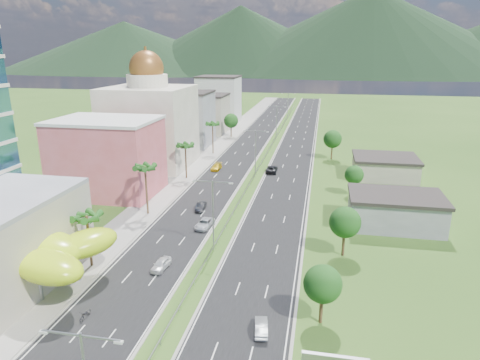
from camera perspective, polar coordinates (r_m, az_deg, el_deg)
The scene contains 34 objects.
ground at distance 56.88m, azimuth -6.08°, elevation -13.66°, with size 500.00×500.00×0.00m, color #2D5119.
road_left at distance 141.43m, azimuth 1.57°, elevation 5.26°, with size 11.00×260.00×0.04m, color black.
road_right at distance 139.83m, azimuth 7.67°, elevation 4.98°, with size 11.00×260.00×0.04m, color black.
sidewalk_left at distance 143.24m, azimuth -2.19°, elevation 5.43°, with size 7.00×260.00×0.12m, color gray.
median_guardrail at distance 122.84m, azimuth 3.65°, elevation 3.70°, with size 0.10×216.06×0.76m.
streetlight_median_b at distance 62.62m, azimuth -3.63°, elevation -3.76°, with size 6.04×0.25×11.00m.
streetlight_median_c at distance 100.24m, azimuth 2.09°, elevation 4.26°, with size 6.04×0.25×11.00m.
streetlight_median_d at distance 144.11m, azimuth 4.90°, elevation 8.15°, with size 6.04×0.25×11.00m.
streetlight_median_e at distance 188.51m, azimuth 6.41°, elevation 10.21°, with size 6.04×0.25×11.00m.
lime_canopy at distance 60.11m, azimuth -26.19°, elevation -8.33°, with size 18.00×15.00×7.40m.
pink_shophouse at distance 92.11m, azimuth -17.24°, elevation 2.82°, with size 20.00×15.00×15.00m, color #C95253.
domed_building at distance 111.71m, azimuth -11.94°, elevation 7.64°, with size 20.00×20.00×28.70m.
midrise_grey at distance 135.01m, azimuth -7.38°, elevation 8.01°, with size 16.00×15.00×16.00m, color gray.
midrise_beige at distance 156.03m, azimuth -4.84°, elevation 8.74°, with size 16.00×15.00×13.00m, color #A29D86.
midrise_white at distance 177.78m, azimuth -2.83°, elevation 10.61°, with size 16.00×15.00×18.00m, color silver.
shed_near at distance 77.44m, azimuth 19.97°, elevation -4.00°, with size 15.00×10.00×5.00m, color gray.
shed_far at distance 106.14m, azimuth 18.71°, elevation 1.55°, with size 14.00×12.00×4.40m, color #A29D86.
palm_tree_b at distance 61.41m, azimuth -19.77°, elevation -4.90°, with size 3.60×3.60×8.10m.
palm_tree_c at distance 77.80m, azimuth -12.55°, elevation 1.40°, with size 3.60×3.60×9.60m.
palm_tree_d at distance 98.88m, azimuth -7.30°, elevation 4.42°, with size 3.60×3.60×8.60m.
palm_tree_e at distance 122.27m, azimuth -3.68°, elevation 7.32°, with size 3.60×3.60×9.40m.
leafy_tree_lfar at distance 146.71m, azimuth -1.20°, elevation 7.91°, with size 4.90×4.90×8.05m.
leafy_tree_ra at distance 48.14m, azimuth 10.97°, elevation -13.46°, with size 4.20×4.20×6.90m.
leafy_tree_rb at distance 63.38m, azimuth 13.83°, elevation -5.51°, with size 4.55×4.55×7.47m.
leafy_tree_rc at distance 90.30m, azimuth 14.98°, elevation 0.67°, with size 3.85×3.85×6.33m.
leafy_tree_rd at distance 118.96m, azimuth 12.24°, elevation 5.35°, with size 4.90×4.90×8.05m.
mountain_ridge at distance 499.47m, azimuth 16.54°, elevation 13.09°, with size 860.00×140.00×90.00m, color black, non-canonical shape.
car_white_near_left at distance 60.66m, azimuth -10.49°, elevation -10.99°, with size 1.64×4.07×1.39m, color silver.
car_dark_left at distance 80.51m, azimuth -5.24°, elevation -3.54°, with size 1.46×4.18×1.38m, color black.
car_silver_mid_left at distance 72.82m, azimuth -4.75°, elevation -5.81°, with size 2.28×4.94×1.37m, color #B6B9BE.
car_yellow_far_left at distance 106.94m, azimuth -3.17°, elevation 1.75°, with size 2.01×4.95×1.44m, color gold.
car_silver_right at distance 48.14m, azimuth 2.85°, elevation -18.97°, with size 1.35×3.87×1.28m, color #B1B4B9.
car_dark_far_right at distance 105.01m, azimuth 4.24°, elevation 1.48°, with size 2.59×5.61×1.56m, color black.
motorcycle at distance 52.97m, azimuth -19.93°, elevation -16.34°, with size 0.64×2.10×1.34m, color black.
Camera 1 is at (14.97, -46.59, 29.00)m, focal length 32.00 mm.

